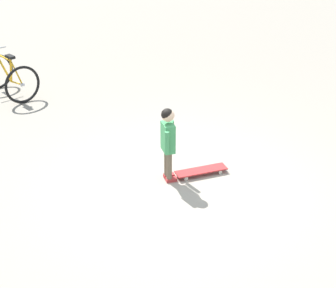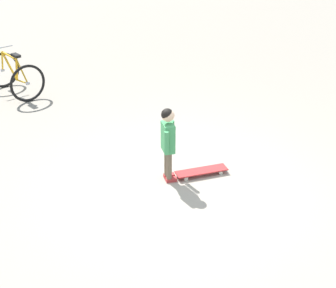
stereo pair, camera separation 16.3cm
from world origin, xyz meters
name	(u,v)px [view 1 (the left image)]	position (x,y,z in m)	size (l,w,h in m)	color
ground_plane	(186,185)	(0.00, 0.00, 0.00)	(50.00, 50.00, 0.00)	#9E9384
child_person	(168,137)	(0.04, -0.28, 0.66)	(0.36, 0.28, 1.06)	brown
skateboard	(201,171)	(-0.37, -0.02, 0.06)	(0.74, 0.52, 0.07)	#B22D2D
bicycle_near	(9,77)	(-0.31, -4.63, 0.38)	(0.79, 1.12, 0.85)	black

